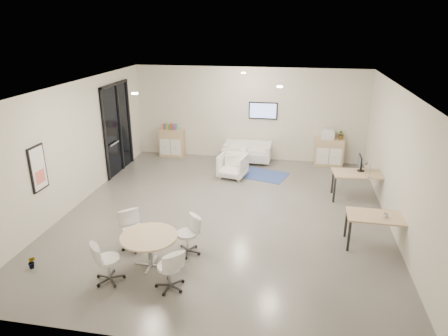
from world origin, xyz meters
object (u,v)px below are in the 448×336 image
loveseat (248,153)px  armchair_left (234,160)px  sideboard_right (329,152)px  sideboard_left (172,143)px  desk_front (381,219)px  round_table (149,240)px  desk_rear (361,176)px  armchair_right (233,165)px

loveseat → armchair_left: size_ratio=2.07×
sideboard_right → loveseat: (-2.75, -0.15, -0.14)m
sideboard_right → sideboard_left: bearing=180.0°
desk_front → round_table: (-4.61, -1.60, -0.06)m
sideboard_right → loveseat: 2.76m
round_table → desk_front: bearing=19.2°
armchair_left → desk_rear: (3.72, -1.55, 0.31)m
sideboard_left → desk_rear: 6.78m
loveseat → desk_front: desk_front is taller
armchair_left → desk_rear: 4.04m
armchair_left → armchair_right: (0.03, -0.52, 0.02)m
sideboard_right → armchair_left: 3.29m
sideboard_left → loveseat: size_ratio=0.61×
sideboard_left → armchair_left: bearing=-25.7°
armchair_right → loveseat: bearing=91.2°
desk_rear → sideboard_left: bearing=150.3°
desk_rear → desk_front: bearing=-94.0°
armchair_right → desk_rear: (3.69, -1.03, 0.29)m
sideboard_left → armchair_right: bearing=-34.4°
desk_rear → desk_front: desk_rear is taller
sideboard_left → desk_front: sideboard_left is taller
sideboard_left → armchair_left: 2.75m
desk_front → armchair_left: bearing=134.7°
loveseat → armchair_left: bearing=-105.1°
loveseat → armchair_left: 1.09m
sideboard_left → desk_front: size_ratio=0.69×
sideboard_right → armchair_right: (-3.03, -1.71, -0.06)m
armchair_left → sideboard_left: bearing=-135.8°
loveseat → desk_front: 6.16m
armchair_right → round_table: size_ratio=0.73×
desk_rear → round_table: bearing=-143.8°
sideboard_right → armchair_left: sideboard_right is taller
desk_rear → armchair_left: bearing=151.6°
sideboard_left → armchair_left: (2.47, -1.19, -0.10)m
loveseat → desk_rear: 4.30m
loveseat → desk_front: size_ratio=1.13×
loveseat → round_table: 6.77m
armchair_left → desk_front: size_ratio=0.55×
sideboard_right → loveseat: bearing=-176.9°
sideboard_left → loveseat: sideboard_left is taller
armchair_right → desk_rear: size_ratio=0.53×
armchair_right → sideboard_left: bearing=157.0°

